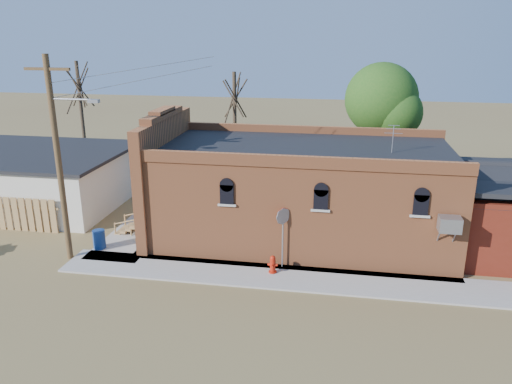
% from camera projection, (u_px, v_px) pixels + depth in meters
% --- Properties ---
extents(ground, '(120.00, 120.00, 0.00)m').
position_uv_depth(ground, '(241.00, 285.00, 20.30)').
color(ground, brown).
rests_on(ground, ground).
extents(sidewalk_south, '(19.00, 2.20, 0.08)m').
position_uv_depth(sidewalk_south, '(281.00, 277.00, 20.89)').
color(sidewalk_south, '#9E9991').
rests_on(sidewalk_south, ground).
extents(sidewalk_west, '(2.60, 10.00, 0.08)m').
position_uv_depth(sidewalk_west, '(149.00, 222.00, 26.93)').
color(sidewalk_west, '#9E9991').
rests_on(sidewalk_west, ground).
extents(brick_bar, '(16.40, 7.97, 6.30)m').
position_uv_depth(brick_bar, '(296.00, 192.00, 24.47)').
color(brick_bar, '#B86338').
rests_on(brick_bar, ground).
extents(red_shed, '(5.40, 6.40, 4.30)m').
position_uv_depth(red_shed, '(510.00, 204.00, 22.91)').
color(red_shed, '#5B1B0F').
rests_on(red_shed, ground).
extents(wood_fence, '(5.20, 0.10, 1.80)m').
position_uv_depth(wood_fence, '(12.00, 214.00, 25.66)').
color(wood_fence, '#AE7F4F').
rests_on(wood_fence, ground).
extents(utility_pole, '(3.12, 0.26, 9.00)m').
position_uv_depth(utility_pole, '(59.00, 156.00, 21.28)').
color(utility_pole, '#462C1C').
rests_on(utility_pole, ground).
extents(tree_bare_near, '(2.80, 2.80, 7.65)m').
position_uv_depth(tree_bare_near, '(234.00, 97.00, 31.16)').
color(tree_bare_near, '#453527').
rests_on(tree_bare_near, ground).
extents(tree_bare_far, '(2.80, 2.80, 8.16)m').
position_uv_depth(tree_bare_far, '(79.00, 86.00, 33.75)').
color(tree_bare_far, '#453527').
rests_on(tree_bare_far, ground).
extents(tree_leafy, '(4.40, 4.40, 8.15)m').
position_uv_depth(tree_leafy, '(381.00, 99.00, 30.18)').
color(tree_leafy, '#453527').
rests_on(tree_leafy, ground).
extents(fire_hydrant, '(0.44, 0.41, 0.77)m').
position_uv_depth(fire_hydrant, '(273.00, 264.00, 21.08)').
color(fire_hydrant, '#AE1A09').
rests_on(fire_hydrant, sidewalk_south).
extents(stop_sign, '(0.53, 0.61, 2.71)m').
position_uv_depth(stop_sign, '(283.00, 222.00, 21.09)').
color(stop_sign, gray).
rests_on(stop_sign, sidewalk_south).
extents(trash_barrel, '(0.71, 0.71, 0.89)m').
position_uv_depth(trash_barrel, '(99.00, 239.00, 23.46)').
color(trash_barrel, navy).
rests_on(trash_barrel, sidewalk_west).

